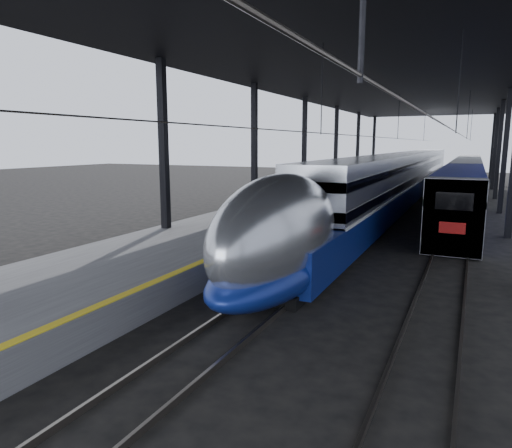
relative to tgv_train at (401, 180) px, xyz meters
The scene contains 7 objects.
ground 28.37m from the tgv_train, 94.05° to the right, with size 160.00×160.00×0.00m, color black.
platform 10.01m from the tgv_train, 123.77° to the right, with size 6.00×80.00×1.00m, color #4C4C4F.
yellow_strip 8.71m from the tgv_train, 108.17° to the right, with size 0.30×80.00×0.01m, color gold.
rails 8.81m from the tgv_train, 73.09° to the right, with size 6.52×80.00×0.16m.
canopy 10.88m from the tgv_train, 90.69° to the right, with size 18.00×75.00×9.47m.
tgv_train is the anchor object (origin of this frame).
second_train 9.18m from the tgv_train, 56.98° to the left, with size 2.59×56.05×3.57m.
Camera 1 is at (7.70, -13.02, 5.07)m, focal length 32.00 mm.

